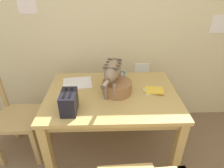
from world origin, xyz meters
TOP-DOWN VIEW (x-y plane):
  - wall_rear at (0.00, 2.02)m, footprint 4.78×0.11m
  - dining_table at (-0.09, 1.37)m, footprint 1.21×0.84m
  - cat at (-0.08, 1.41)m, footprint 0.21×0.62m
  - saucer_bowl at (-0.04, 1.60)m, footprint 0.22×0.22m
  - coffee_mug at (-0.03, 1.60)m, footprint 0.13×0.09m
  - magazine at (-0.44, 1.56)m, footprint 0.32×0.27m
  - book_stack at (0.30, 1.38)m, footprint 0.19×0.14m
  - wicker_basket at (-0.05, 1.38)m, footprint 0.27×0.27m
  - toaster at (-0.44, 1.12)m, footprint 0.12×0.20m
  - wooden_chair_near at (-1.08, 1.40)m, footprint 0.42×0.42m

SIDE VIEW (x-z plane):
  - wooden_chair_near at x=-1.08m, z-range -0.01..0.94m
  - dining_table at x=-0.09m, z-range 0.28..1.03m
  - magazine at x=-0.44m, z-range 0.75..0.75m
  - book_stack at x=0.30m, z-range 0.75..0.78m
  - saucer_bowl at x=-0.04m, z-range 0.75..0.78m
  - wicker_basket at x=-0.05m, z-range 0.75..0.87m
  - coffee_mug at x=-0.03m, z-range 0.78..0.87m
  - toaster at x=-0.44m, z-range 0.75..0.92m
  - cat at x=-0.08m, z-range 0.81..1.11m
  - wall_rear at x=0.00m, z-range 0.00..2.50m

